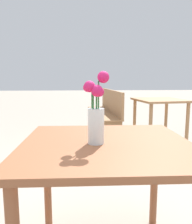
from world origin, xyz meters
TOP-DOWN VIEW (x-y plane):
  - table_front at (0.00, 0.00)m, footprint 0.89×0.84m
  - flower_vase at (-0.06, -0.02)m, footprint 0.13×0.12m
  - bench_near at (0.35, 2.83)m, footprint 0.46×1.70m
  - table_back at (1.09, 2.16)m, footprint 0.77×0.80m

SIDE VIEW (x-z plane):
  - bench_near at x=0.35m, z-range 0.04..0.89m
  - table_back at x=1.09m, z-range 0.24..0.98m
  - table_front at x=0.00m, z-range 0.26..0.97m
  - flower_vase at x=-0.06m, z-range 0.68..1.04m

